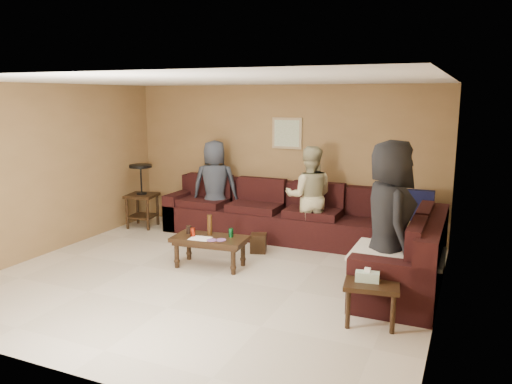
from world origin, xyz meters
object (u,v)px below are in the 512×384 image
(coffee_table, at_px, (210,241))
(person_left, at_px, (215,186))
(person_right, at_px, (389,220))
(end_table_left, at_px, (142,195))
(side_table_right, at_px, (371,287))
(sectional_sofa, at_px, (308,231))
(person_middle, at_px, (309,196))
(waste_bin, at_px, (258,243))

(coffee_table, xyz_separation_m, person_left, (-0.82, 1.68, 0.43))
(person_right, bearing_deg, end_table_left, 48.33)
(side_table_right, xyz_separation_m, person_left, (-3.18, 2.54, 0.40))
(sectional_sofa, height_order, side_table_right, sectional_sofa)
(sectional_sofa, xyz_separation_m, person_right, (1.35, -1.24, 0.60))
(person_left, distance_m, person_middle, 1.76)
(sectional_sofa, xyz_separation_m, end_table_left, (-3.18, 0.22, 0.26))
(sectional_sofa, relative_size, side_table_right, 7.64)
(end_table_left, relative_size, side_table_right, 1.85)
(waste_bin, distance_m, person_left, 1.57)
(waste_bin, xyz_separation_m, person_middle, (0.58, 0.65, 0.64))
(person_middle, height_order, person_right, person_right)
(end_table_left, bearing_deg, sectional_sofa, -3.91)
(end_table_left, xyz_separation_m, person_left, (1.32, 0.30, 0.20))
(coffee_table, height_order, person_right, person_right)
(person_left, relative_size, person_right, 0.86)
(waste_bin, bearing_deg, end_table_left, 168.32)
(sectional_sofa, height_order, person_right, person_right)
(end_table_left, relative_size, person_middle, 0.72)
(end_table_left, xyz_separation_m, waste_bin, (2.49, -0.51, -0.45))
(sectional_sofa, bearing_deg, side_table_right, -56.83)
(coffee_table, height_order, end_table_left, end_table_left)
(coffee_table, xyz_separation_m, person_right, (2.40, -0.09, 0.56))
(waste_bin, xyz_separation_m, person_left, (-1.17, 0.82, 0.65))
(sectional_sofa, distance_m, waste_bin, 0.77)
(sectional_sofa, xyz_separation_m, side_table_right, (1.32, -2.02, 0.07))
(end_table_left, bearing_deg, waste_bin, -11.68)
(sectional_sofa, bearing_deg, end_table_left, 176.09)
(coffee_table, bearing_deg, person_left, 115.95)
(sectional_sofa, distance_m, person_right, 1.93)
(person_middle, relative_size, person_right, 0.85)
(coffee_table, xyz_separation_m, side_table_right, (2.37, -0.87, 0.03))
(coffee_table, xyz_separation_m, end_table_left, (-2.13, 1.37, 0.23))
(waste_bin, height_order, person_left, person_left)
(side_table_right, relative_size, person_middle, 0.39)
(sectional_sofa, distance_m, side_table_right, 2.42)
(waste_bin, bearing_deg, person_left, 145.09)
(person_left, xyz_separation_m, person_middle, (1.75, -0.17, -0.01))
(coffee_table, height_order, side_table_right, coffee_table)
(sectional_sofa, height_order, end_table_left, end_table_left)
(end_table_left, height_order, side_table_right, end_table_left)
(side_table_right, xyz_separation_m, person_middle, (-1.43, 2.38, 0.39))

